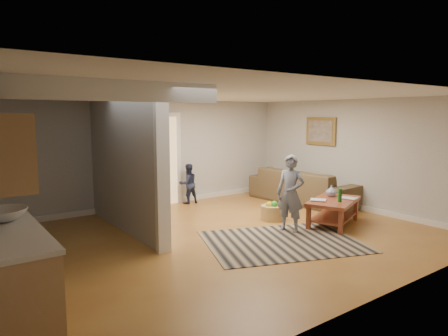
{
  "coord_description": "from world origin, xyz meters",
  "views": [
    {
      "loc": [
        -3.99,
        -5.54,
        2.13
      ],
      "look_at": [
        0.62,
        0.79,
        1.1
      ],
      "focal_mm": 32.0,
      "sensor_mm": 36.0,
      "label": 1
    }
  ],
  "objects_px": {
    "sofa": "(304,202)",
    "child": "(290,231)",
    "coffee_table": "(333,205)",
    "tv_console": "(130,188)",
    "toy_basket": "(272,212)",
    "speaker_left": "(140,205)",
    "speaker_right": "(136,205)",
    "toddler": "(188,203)"
  },
  "relations": [
    {
      "from": "tv_console",
      "to": "toddler",
      "type": "relative_size",
      "value": 1.17
    },
    {
      "from": "speaker_right",
      "to": "toy_basket",
      "type": "relative_size",
      "value": 1.96
    },
    {
      "from": "sofa",
      "to": "tv_console",
      "type": "distance_m",
      "value": 4.27
    },
    {
      "from": "sofa",
      "to": "child",
      "type": "height_order",
      "value": "child"
    },
    {
      "from": "child",
      "to": "tv_console",
      "type": "bearing_deg",
      "value": -166.31
    },
    {
      "from": "coffee_table",
      "to": "toy_basket",
      "type": "xyz_separation_m",
      "value": [
        -0.73,
        0.96,
        -0.23
      ]
    },
    {
      "from": "speaker_right",
      "to": "speaker_left",
      "type": "bearing_deg",
      "value": -108.37
    },
    {
      "from": "toy_basket",
      "to": "child",
      "type": "relative_size",
      "value": 0.32
    },
    {
      "from": "coffee_table",
      "to": "speaker_left",
      "type": "height_order",
      "value": "speaker_left"
    },
    {
      "from": "toy_basket",
      "to": "child",
      "type": "distance_m",
      "value": 0.87
    },
    {
      "from": "sofa",
      "to": "speaker_right",
      "type": "bearing_deg",
      "value": 81.65
    },
    {
      "from": "speaker_right",
      "to": "child",
      "type": "xyz_separation_m",
      "value": [
        2.22,
        -1.85,
        -0.45
      ]
    },
    {
      "from": "coffee_table",
      "to": "child",
      "type": "xyz_separation_m",
      "value": [
        -1.03,
        0.16,
        -0.39
      ]
    },
    {
      "from": "coffee_table",
      "to": "speaker_left",
      "type": "bearing_deg",
      "value": 150.82
    },
    {
      "from": "coffee_table",
      "to": "speaker_right",
      "type": "height_order",
      "value": "speaker_right"
    },
    {
      "from": "tv_console",
      "to": "toy_basket",
      "type": "xyz_separation_m",
      "value": [
        2.31,
        -1.84,
        -0.46
      ]
    },
    {
      "from": "coffee_table",
      "to": "child",
      "type": "bearing_deg",
      "value": 170.92
    },
    {
      "from": "toy_basket",
      "to": "child",
      "type": "bearing_deg",
      "value": -110.62
    },
    {
      "from": "speaker_left",
      "to": "speaker_right",
      "type": "distance_m",
      "value": 0.21
    },
    {
      "from": "sofa",
      "to": "speaker_left",
      "type": "distance_m",
      "value": 4.33
    },
    {
      "from": "speaker_left",
      "to": "toddler",
      "type": "height_order",
      "value": "speaker_left"
    },
    {
      "from": "toddler",
      "to": "speaker_right",
      "type": "bearing_deg",
      "value": 38.24
    },
    {
      "from": "speaker_left",
      "to": "toddler",
      "type": "distance_m",
      "value": 2.49
    },
    {
      "from": "speaker_right",
      "to": "toy_basket",
      "type": "bearing_deg",
      "value": -41.0
    },
    {
      "from": "sofa",
      "to": "child",
      "type": "xyz_separation_m",
      "value": [
        -2.08,
        -1.57,
        0.0
      ]
    },
    {
      "from": "sofa",
      "to": "toddler",
      "type": "bearing_deg",
      "value": 51.71
    },
    {
      "from": "coffee_table",
      "to": "toddler",
      "type": "xyz_separation_m",
      "value": [
        -1.32,
        3.31,
        -0.39
      ]
    },
    {
      "from": "speaker_left",
      "to": "toddler",
      "type": "bearing_deg",
      "value": 25.6
    },
    {
      "from": "tv_console",
      "to": "speaker_left",
      "type": "distance_m",
      "value": 1.02
    },
    {
      "from": "coffee_table",
      "to": "child",
      "type": "height_order",
      "value": "coffee_table"
    },
    {
      "from": "coffee_table",
      "to": "speaker_left",
      "type": "distance_m",
      "value": 3.72
    },
    {
      "from": "tv_console",
      "to": "sofa",
      "type": "bearing_deg",
      "value": -9.76
    },
    {
      "from": "speaker_right",
      "to": "sofa",
      "type": "bearing_deg",
      "value": -22.05
    },
    {
      "from": "tv_console",
      "to": "toy_basket",
      "type": "bearing_deg",
      "value": -33.72
    },
    {
      "from": "coffee_table",
      "to": "tv_console",
      "type": "bearing_deg",
      "value": 137.23
    },
    {
      "from": "speaker_left",
      "to": "child",
      "type": "xyz_separation_m",
      "value": [
        2.22,
        -1.65,
        -0.5
      ]
    },
    {
      "from": "toy_basket",
      "to": "toddler",
      "type": "xyz_separation_m",
      "value": [
        -0.59,
        2.35,
        -0.17
      ]
    },
    {
      "from": "sofa",
      "to": "tv_console",
      "type": "height_order",
      "value": "tv_console"
    },
    {
      "from": "coffee_table",
      "to": "speaker_right",
      "type": "distance_m",
      "value": 3.82
    },
    {
      "from": "coffee_table",
      "to": "child",
      "type": "distance_m",
      "value": 1.11
    },
    {
      "from": "tv_console",
      "to": "toy_basket",
      "type": "relative_size",
      "value": 2.47
    },
    {
      "from": "sofa",
      "to": "speaker_right",
      "type": "relative_size",
      "value": 3.09
    }
  ]
}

